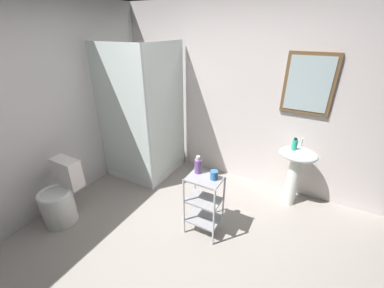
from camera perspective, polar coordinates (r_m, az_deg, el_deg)
ground_plane at (r=2.76m, az=-5.01°, el=-25.74°), size 4.20×4.20×0.02m
wall_back at (r=3.50m, az=11.43°, el=10.65°), size 4.20×0.14×2.50m
wall_left at (r=3.30m, az=-34.05°, el=5.63°), size 0.10×4.20×2.50m
shower_stall at (r=3.82m, az=-10.79°, el=-0.72°), size 0.92×0.92×2.00m
pedestal_sink at (r=3.31m, az=23.45°, el=-4.79°), size 0.46×0.37×0.81m
sink_faucet at (r=3.29m, az=24.58°, el=0.39°), size 0.03×0.03×0.10m
toilet at (r=3.34m, az=-28.77°, el=-11.12°), size 0.37×0.49×0.76m
storage_cart at (r=2.71m, az=2.83°, el=-13.42°), size 0.38×0.28×0.74m
hand_soap_bottle at (r=3.15m, az=23.22°, el=-0.09°), size 0.06×0.06×0.15m
conditioner_bottle_purple at (r=2.56m, az=1.45°, el=-5.16°), size 0.08×0.08×0.20m
rinse_cup at (r=2.49m, az=5.29°, el=-7.37°), size 0.08×0.08×0.10m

